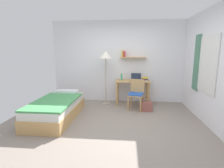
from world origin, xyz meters
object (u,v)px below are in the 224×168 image
at_px(laptop, 136,79).
at_px(bed, 57,109).
at_px(handbag, 147,106).
at_px(standing_lamp, 106,58).
at_px(water_bottle, 122,77).
at_px(book_stack, 145,79).
at_px(desk_chair, 136,93).
at_px(desk, 133,85).

bearing_deg(laptop, bed, -145.44).
bearing_deg(handbag, standing_lamp, 153.81).
height_order(water_bottle, book_stack, water_bottle).
bearing_deg(book_stack, bed, -149.07).
bearing_deg(standing_lamp, desk_chair, -24.57).
xyz_separation_m(desk, water_bottle, (-0.35, 0.05, 0.25)).
height_order(bed, book_stack, book_stack).
xyz_separation_m(bed, desk_chair, (1.99, 0.86, 0.23)).
height_order(laptop, handbag, laptop).
distance_m(desk_chair, book_stack, 0.65).
relative_size(bed, standing_lamp, 1.16).
distance_m(laptop, water_bottle, 0.45).
bearing_deg(desk, desk_chair, -78.86).
relative_size(desk_chair, handbag, 2.03).
bearing_deg(handbag, water_bottle, 135.14).
height_order(laptop, book_stack, laptop).
relative_size(desk, laptop, 3.32).
height_order(desk_chair, standing_lamp, standing_lamp).
relative_size(desk_chair, laptop, 2.70).
height_order(desk, desk_chair, desk_chair).
bearing_deg(desk_chair, desk, 101.14).
bearing_deg(book_stack, desk_chair, -119.35).
bearing_deg(bed, desk, 35.78).
xyz_separation_m(standing_lamp, laptop, (0.93, 0.08, -0.65)).
bearing_deg(laptop, water_bottle, 174.50).
bearing_deg(handbag, bed, -163.03).
xyz_separation_m(desk, handbag, (0.38, -0.67, -0.46)).
xyz_separation_m(bed, standing_lamp, (1.06, 1.29, 1.21)).
xyz_separation_m(desk, standing_lamp, (-0.83, -0.07, 0.85)).
bearing_deg(desk, handbag, -60.37).
bearing_deg(water_bottle, handbag, -44.86).
distance_m(bed, handbag, 2.37).
bearing_deg(water_bottle, laptop, -5.50).
bearing_deg(desk_chair, water_bottle, 128.83).
relative_size(bed, handbag, 4.59).
bearing_deg(book_stack, water_bottle, 175.30).
distance_m(bed, desk, 2.36).
xyz_separation_m(bed, handbag, (2.27, 0.69, -0.10)).
xyz_separation_m(laptop, book_stack, (0.27, -0.02, 0.00)).
relative_size(book_stack, handbag, 0.63).
xyz_separation_m(bed, desk, (1.89, 1.36, 0.36)).
bearing_deg(water_bottle, bed, -137.45).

